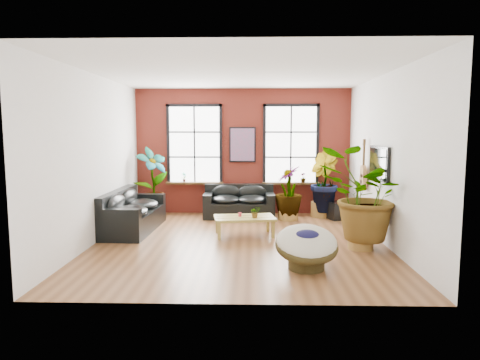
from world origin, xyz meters
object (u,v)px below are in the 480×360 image
at_px(sofa_back, 239,202).
at_px(papasan_chair, 307,245).
at_px(sofa_left, 130,212).
at_px(coffee_table, 244,219).

relative_size(sofa_back, papasan_chair, 1.71).
xyz_separation_m(sofa_back, sofa_left, (-2.51, -1.67, 0.03)).
bearing_deg(sofa_back, papasan_chair, -75.07).
height_order(sofa_back, sofa_left, sofa_left).
distance_m(sofa_back, sofa_left, 3.01).
bearing_deg(papasan_chair, sofa_left, 141.99).
distance_m(sofa_left, papasan_chair, 4.67).
height_order(sofa_left, papasan_chair, sofa_left).
distance_m(sofa_left, coffee_table, 2.72).
relative_size(coffee_table, papasan_chair, 1.28).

